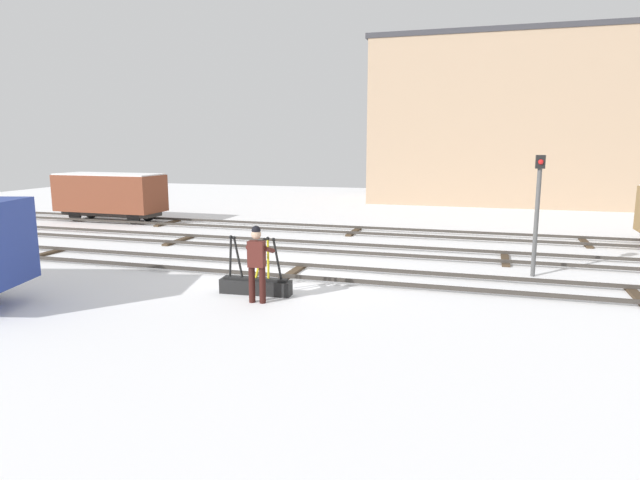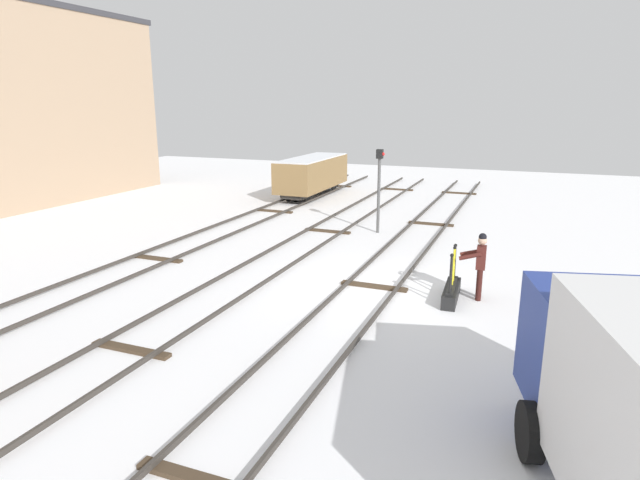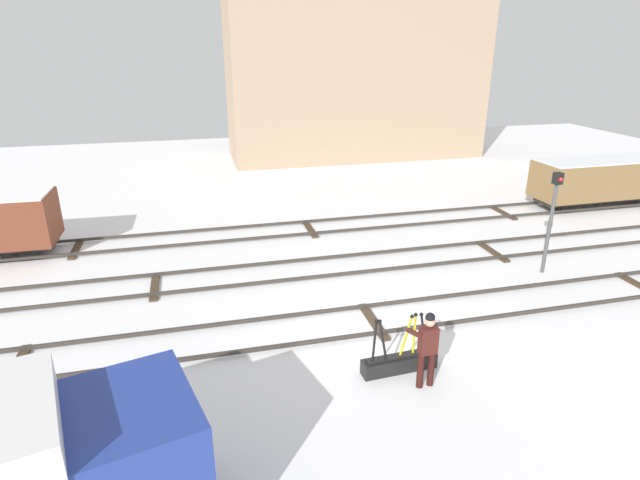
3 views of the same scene
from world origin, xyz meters
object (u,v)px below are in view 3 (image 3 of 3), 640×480
switch_lever_frame (399,361)px  freight_car_back_track (601,179)px  rail_worker (427,345)px  signal_post (552,212)px

switch_lever_frame → freight_car_back_track: bearing=32.2°
rail_worker → freight_car_back_track: bearing=34.6°
switch_lever_frame → rail_worker: bearing=-65.8°
rail_worker → signal_post: size_ratio=0.54×
switch_lever_frame → rail_worker: size_ratio=0.99×
signal_post → rail_worker: bearing=-144.2°
switch_lever_frame → rail_worker: (0.33, -0.65, 0.78)m
switch_lever_frame → freight_car_back_track: 17.00m
rail_worker → signal_post: 7.93m
rail_worker → freight_car_back_track: 17.09m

